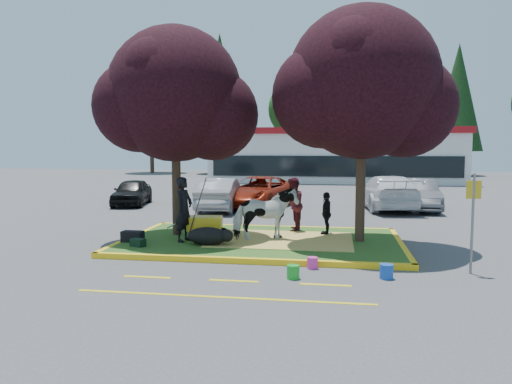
# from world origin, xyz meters

# --- Properties ---
(ground) EXTENTS (90.00, 90.00, 0.00)m
(ground) POSITION_xyz_m (0.00, 0.00, 0.00)
(ground) COLOR #424244
(ground) RESTS_ON ground
(median_island) EXTENTS (8.00, 5.00, 0.15)m
(median_island) POSITION_xyz_m (0.00, 0.00, 0.07)
(median_island) COLOR #234C17
(median_island) RESTS_ON ground
(curb_near) EXTENTS (8.30, 0.16, 0.15)m
(curb_near) POSITION_xyz_m (0.00, -2.58, 0.07)
(curb_near) COLOR yellow
(curb_near) RESTS_ON ground
(curb_far) EXTENTS (8.30, 0.16, 0.15)m
(curb_far) POSITION_xyz_m (0.00, 2.58, 0.07)
(curb_far) COLOR yellow
(curb_far) RESTS_ON ground
(curb_left) EXTENTS (0.16, 5.30, 0.15)m
(curb_left) POSITION_xyz_m (-4.08, 0.00, 0.07)
(curb_left) COLOR yellow
(curb_left) RESTS_ON ground
(curb_right) EXTENTS (0.16, 5.30, 0.15)m
(curb_right) POSITION_xyz_m (4.08, 0.00, 0.07)
(curb_right) COLOR yellow
(curb_right) RESTS_ON ground
(straw_bedding) EXTENTS (4.20, 3.00, 0.01)m
(straw_bedding) POSITION_xyz_m (0.60, 0.00, 0.15)
(straw_bedding) COLOR #DDC95B
(straw_bedding) RESTS_ON median_island
(tree_purple_left) EXTENTS (5.06, 4.20, 6.51)m
(tree_purple_left) POSITION_xyz_m (-2.78, 0.38, 4.36)
(tree_purple_left) COLOR black
(tree_purple_left) RESTS_ON median_island
(tree_purple_right) EXTENTS (5.30, 4.40, 6.82)m
(tree_purple_right) POSITION_xyz_m (2.92, 0.18, 4.56)
(tree_purple_right) COLOR black
(tree_purple_right) RESTS_ON median_island
(fire_lane_stripe_a) EXTENTS (1.10, 0.12, 0.01)m
(fire_lane_stripe_a) POSITION_xyz_m (-2.00, -4.20, 0.00)
(fire_lane_stripe_a) COLOR yellow
(fire_lane_stripe_a) RESTS_ON ground
(fire_lane_stripe_b) EXTENTS (1.10, 0.12, 0.01)m
(fire_lane_stripe_b) POSITION_xyz_m (0.00, -4.20, 0.00)
(fire_lane_stripe_b) COLOR yellow
(fire_lane_stripe_b) RESTS_ON ground
(fire_lane_stripe_c) EXTENTS (1.10, 0.12, 0.01)m
(fire_lane_stripe_c) POSITION_xyz_m (2.00, -4.20, 0.00)
(fire_lane_stripe_c) COLOR yellow
(fire_lane_stripe_c) RESTS_ON ground
(fire_lane_long) EXTENTS (6.00, 0.10, 0.01)m
(fire_lane_long) POSITION_xyz_m (0.00, -5.40, 0.00)
(fire_lane_long) COLOR yellow
(fire_lane_long) RESTS_ON ground
(retail_building) EXTENTS (20.40, 8.40, 4.40)m
(retail_building) POSITION_xyz_m (2.00, 27.98, 2.25)
(retail_building) COLOR silver
(retail_building) RESTS_ON ground
(treeline) EXTENTS (46.58, 7.80, 14.63)m
(treeline) POSITION_xyz_m (1.23, 37.61, 7.73)
(treeline) COLOR black
(treeline) RESTS_ON ground
(cow) EXTENTS (2.06, 1.55, 1.58)m
(cow) POSITION_xyz_m (0.11, -0.17, 0.94)
(cow) COLOR white
(cow) RESTS_ON median_island
(calf) EXTENTS (1.23, 0.77, 0.51)m
(calf) POSITION_xyz_m (-1.39, -1.12, 0.41)
(calf) COLOR black
(calf) RESTS_ON median_island
(handler) EXTENTS (0.61, 0.78, 1.90)m
(handler) POSITION_xyz_m (-2.22, -0.69, 1.10)
(handler) COLOR black
(handler) RESTS_ON median_island
(visitor_a) EXTENTS (0.68, 0.86, 1.77)m
(visitor_a) POSITION_xyz_m (0.79, 1.61, 1.04)
(visitor_a) COLOR #45131D
(visitor_a) RESTS_ON median_island
(visitor_b) EXTENTS (0.41, 0.82, 1.36)m
(visitor_b) POSITION_xyz_m (1.90, 1.14, 0.83)
(visitor_b) COLOR black
(visitor_b) RESTS_ON median_island
(wheelbarrow) EXTENTS (1.86, 0.74, 0.70)m
(wheelbarrow) POSITION_xyz_m (-1.68, -0.31, 0.63)
(wheelbarrow) COLOR black
(wheelbarrow) RESTS_ON median_island
(gear_bag_dark) EXTENTS (0.63, 0.36, 0.32)m
(gear_bag_dark) POSITION_xyz_m (-3.70, -1.00, 0.31)
(gear_bag_dark) COLOR black
(gear_bag_dark) RESTS_ON median_island
(gear_bag_green) EXTENTS (0.47, 0.39, 0.22)m
(gear_bag_green) POSITION_xyz_m (-3.27, -1.64, 0.26)
(gear_bag_green) COLOR black
(gear_bag_green) RESTS_ON median_island
(sign_post) EXTENTS (0.33, 0.06, 2.33)m
(sign_post) POSITION_xyz_m (5.31, -2.70, 1.43)
(sign_post) COLOR slate
(sign_post) RESTS_ON ground
(bucket_green) EXTENTS (0.36, 0.36, 0.31)m
(bucket_green) POSITION_xyz_m (1.27, -3.80, 0.15)
(bucket_green) COLOR green
(bucket_green) RESTS_ON ground
(bucket_pink) EXTENTS (0.33, 0.33, 0.28)m
(bucket_pink) POSITION_xyz_m (1.66, -2.81, 0.14)
(bucket_pink) COLOR #E6339E
(bucket_pink) RESTS_ON ground
(bucket_blue) EXTENTS (0.35, 0.35, 0.33)m
(bucket_blue) POSITION_xyz_m (3.33, -3.46, 0.16)
(bucket_blue) COLOR #164AB7
(bucket_blue) RESTS_ON ground
(car_black) EXTENTS (2.22, 4.05, 1.31)m
(car_black) POSITION_xyz_m (-7.92, 8.85, 0.65)
(car_black) COLOR black
(car_black) RESTS_ON ground
(car_silver) EXTENTS (1.84, 4.63, 1.50)m
(car_silver) POSITION_xyz_m (-3.06, 7.55, 0.75)
(car_silver) COLOR #919398
(car_silver) RESTS_ON ground
(car_red) EXTENTS (3.69, 5.80, 1.49)m
(car_red) POSITION_xyz_m (-1.49, 8.83, 0.74)
(car_red) COLOR maroon
(car_red) RESTS_ON ground
(car_white) EXTENTS (2.80, 5.68, 1.59)m
(car_white) POSITION_xyz_m (4.56, 9.14, 0.79)
(car_white) COLOR silver
(car_white) RESTS_ON ground
(car_grey) EXTENTS (1.53, 4.35, 1.43)m
(car_grey) POSITION_xyz_m (5.96, 9.10, 0.71)
(car_grey) COLOR #57585F
(car_grey) RESTS_ON ground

